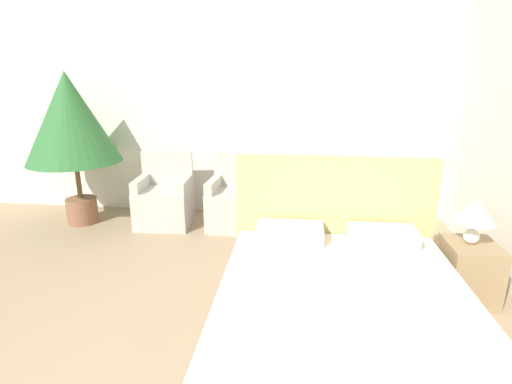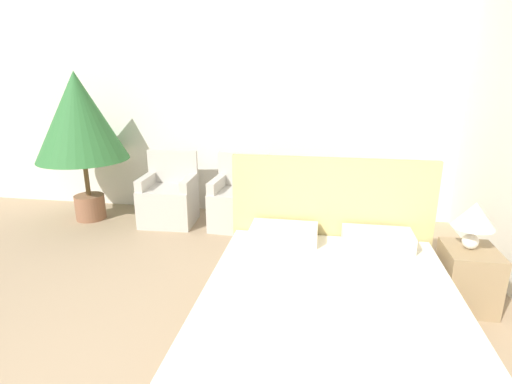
% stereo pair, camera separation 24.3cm
% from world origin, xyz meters
% --- Properties ---
extents(wall_back, '(10.00, 0.06, 2.90)m').
position_xyz_m(wall_back, '(0.00, 4.06, 1.45)').
color(wall_back, silver).
rests_on(wall_back, ground_plane).
extents(bed, '(1.78, 2.05, 1.19)m').
position_xyz_m(bed, '(1.10, 1.29, 0.27)').
color(bed, '#8C7A5B').
rests_on(bed, ground_plane).
extents(armchair_near_window_left, '(0.69, 0.61, 0.91)m').
position_xyz_m(armchair_near_window_left, '(-0.92, 3.42, 0.30)').
color(armchair_near_window_left, '#B7B2A8').
rests_on(armchair_near_window_left, ground_plane).
extents(armchair_near_window_right, '(0.69, 0.61, 0.91)m').
position_xyz_m(armchair_near_window_right, '(0.01, 3.42, 0.30)').
color(armchair_near_window_right, '#B7B2A8').
rests_on(armchair_near_window_right, ground_plane).
extents(potted_palm, '(1.14, 1.14, 1.91)m').
position_xyz_m(potted_palm, '(-2.02, 3.39, 1.32)').
color(potted_palm, brown).
rests_on(potted_palm, ground_plane).
extents(nightstand, '(0.41, 0.47, 0.51)m').
position_xyz_m(nightstand, '(2.25, 1.99, 0.26)').
color(nightstand, '#937A56').
rests_on(nightstand, ground_plane).
extents(table_lamp, '(0.33, 0.33, 0.40)m').
position_xyz_m(table_lamp, '(2.23, 2.01, 0.79)').
color(table_lamp, white).
rests_on(table_lamp, nightstand).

